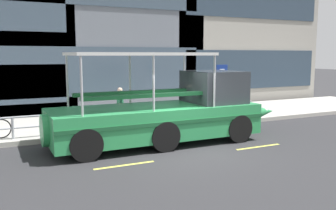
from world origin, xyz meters
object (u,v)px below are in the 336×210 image
(pedestrian_near_bow, at_px, (197,97))
(pedestrian_mid_left, at_px, (120,102))
(parking_sign, at_px, (221,82))
(duck_tour_boat, at_px, (170,113))

(pedestrian_near_bow, distance_m, pedestrian_mid_left, 3.93)
(pedestrian_near_bow, xyz_separation_m, pedestrian_mid_left, (-3.93, -0.21, -0.01))
(pedestrian_near_bow, bearing_deg, parking_sign, -32.77)
(parking_sign, relative_size, pedestrian_near_bow, 1.57)
(parking_sign, xyz_separation_m, pedestrian_mid_left, (-4.88, 0.40, -0.74))
(duck_tour_boat, distance_m, pedestrian_mid_left, 3.32)
(duck_tour_boat, bearing_deg, parking_sign, 34.60)
(parking_sign, relative_size, pedestrian_mid_left, 1.59)
(parking_sign, distance_m, pedestrian_mid_left, 4.95)
(parking_sign, xyz_separation_m, duck_tour_boat, (-4.10, -2.83, -0.80))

